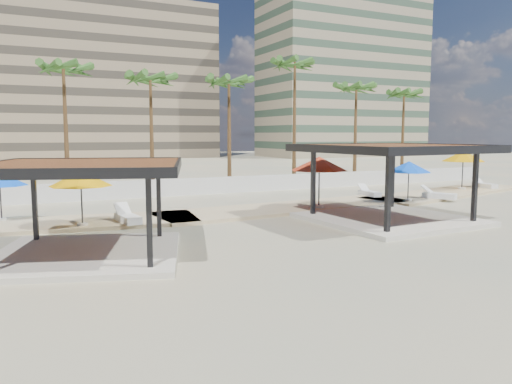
{
  "coord_description": "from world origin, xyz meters",
  "views": [
    {
      "loc": [
        -12.35,
        -17.68,
        4.28
      ],
      "look_at": [
        -1.35,
        4.77,
        1.4
      ],
      "focal_mm": 35.0,
      "sensor_mm": 36.0,
      "label": 1
    }
  ],
  "objects_px": {
    "lounger_d": "(484,185)",
    "lounger_a": "(127,218)",
    "pavilion_west": "(85,201)",
    "lounger_b": "(369,193)",
    "umbrella_c": "(319,164)",
    "lounger_c": "(439,195)",
    "pavilion_central": "(391,176)"
  },
  "relations": [
    {
      "from": "lounger_d",
      "to": "lounger_a",
      "type": "bearing_deg",
      "value": 101.66
    },
    {
      "from": "pavilion_west",
      "to": "lounger_b",
      "type": "height_order",
      "value": "pavilion_west"
    },
    {
      "from": "umbrella_c",
      "to": "lounger_c",
      "type": "bearing_deg",
      "value": 0.27
    },
    {
      "from": "pavilion_central",
      "to": "lounger_c",
      "type": "xyz_separation_m",
      "value": [
        8.02,
        4.55,
        -1.89
      ]
    },
    {
      "from": "lounger_a",
      "to": "lounger_d",
      "type": "relative_size",
      "value": 1.03
    },
    {
      "from": "pavilion_central",
      "to": "lounger_c",
      "type": "height_order",
      "value": "pavilion_central"
    },
    {
      "from": "lounger_d",
      "to": "lounger_b",
      "type": "bearing_deg",
      "value": 96.02
    },
    {
      "from": "lounger_a",
      "to": "lounger_d",
      "type": "bearing_deg",
      "value": -89.81
    },
    {
      "from": "pavilion_west",
      "to": "lounger_b",
      "type": "relative_size",
      "value": 4.18
    },
    {
      "from": "lounger_a",
      "to": "lounger_b",
      "type": "xyz_separation_m",
      "value": [
        16.81,
        3.13,
        -0.02
      ]
    },
    {
      "from": "lounger_b",
      "to": "lounger_c",
      "type": "xyz_separation_m",
      "value": [
        3.1,
        -3.13,
        0.02
      ]
    },
    {
      "from": "lounger_c",
      "to": "lounger_d",
      "type": "distance_m",
      "value": 8.98
    },
    {
      "from": "umbrella_c",
      "to": "lounger_d",
      "type": "height_order",
      "value": "umbrella_c"
    },
    {
      "from": "pavilion_west",
      "to": "lounger_c",
      "type": "distance_m",
      "value": 23.18
    },
    {
      "from": "pavilion_central",
      "to": "lounger_c",
      "type": "bearing_deg",
      "value": 27.12
    },
    {
      "from": "pavilion_central",
      "to": "lounger_b",
      "type": "relative_size",
      "value": 3.92
    },
    {
      "from": "umbrella_c",
      "to": "lounger_c",
      "type": "height_order",
      "value": "umbrella_c"
    },
    {
      "from": "umbrella_c",
      "to": "lounger_b",
      "type": "xyz_separation_m",
      "value": [
        6.12,
        3.18,
        -2.3
      ]
    },
    {
      "from": "umbrella_c",
      "to": "lounger_c",
      "type": "relative_size",
      "value": 1.48
    },
    {
      "from": "pavilion_west",
      "to": "umbrella_c",
      "type": "relative_size",
      "value": 2.52
    },
    {
      "from": "pavilion_west",
      "to": "lounger_a",
      "type": "relative_size",
      "value": 3.73
    },
    {
      "from": "pavilion_central",
      "to": "umbrella_c",
      "type": "relative_size",
      "value": 2.36
    },
    {
      "from": "lounger_a",
      "to": "lounger_b",
      "type": "height_order",
      "value": "lounger_a"
    },
    {
      "from": "lounger_a",
      "to": "pavilion_central",
      "type": "bearing_deg",
      "value": -117.52
    },
    {
      "from": "lounger_d",
      "to": "lounger_c",
      "type": "bearing_deg",
      "value": 116.85
    },
    {
      "from": "pavilion_central",
      "to": "lounger_b",
      "type": "bearing_deg",
      "value": 54.95
    },
    {
      "from": "lounger_c",
      "to": "lounger_d",
      "type": "height_order",
      "value": "lounger_c"
    },
    {
      "from": "lounger_c",
      "to": "lounger_d",
      "type": "xyz_separation_m",
      "value": [
        8.33,
        3.36,
        -0.01
      ]
    },
    {
      "from": "umbrella_c",
      "to": "lounger_b",
      "type": "height_order",
      "value": "umbrella_c"
    },
    {
      "from": "pavilion_central",
      "to": "lounger_d",
      "type": "height_order",
      "value": "pavilion_central"
    },
    {
      "from": "lounger_b",
      "to": "lounger_d",
      "type": "height_order",
      "value": "lounger_d"
    },
    {
      "from": "pavilion_west",
      "to": "umbrella_c",
      "type": "distance_m",
      "value": 14.33
    }
  ]
}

